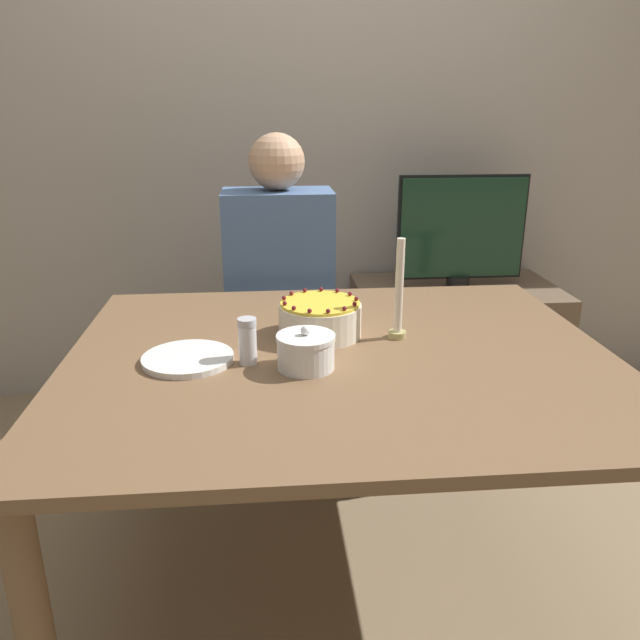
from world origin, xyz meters
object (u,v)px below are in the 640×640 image
sugar_bowl (306,351)px  cake (320,319)px  tv_monitor (461,230)px  sugar_shaker (248,341)px  candle (399,298)px  person_man_blue_shirt (280,322)px

sugar_bowl → cake: bearing=76.1°
sugar_bowl → tv_monitor: tv_monitor is taller
sugar_shaker → sugar_bowl: bearing=-16.3°
cake → sugar_bowl: bearing=-103.9°
candle → cake: bearing=170.7°
sugar_bowl → sugar_shaker: size_ratio=1.22×
candle → person_man_blue_shirt: size_ratio=0.22×
candle → person_man_blue_shirt: (-0.31, 0.68, -0.30)m
cake → tv_monitor: size_ratio=0.41×
person_man_blue_shirt → sugar_shaker: bearing=83.1°
person_man_blue_shirt → tv_monitor: bearing=-158.6°
sugar_bowl → candle: (0.27, 0.19, 0.07)m
cake → person_man_blue_shirt: 0.70m
cake → sugar_shaker: sugar_shaker is taller
sugar_shaker → tv_monitor: 1.45m
cake → tv_monitor: (0.70, 0.96, 0.05)m
sugar_shaker → candle: bearing=19.6°
cake → sugar_shaker: bearing=-137.4°
candle → sugar_bowl: bearing=-144.9°
sugar_shaker → tv_monitor: tv_monitor is taller
candle → tv_monitor: (0.48, 0.99, -0.02)m
person_man_blue_shirt → sugar_bowl: bearing=92.7°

